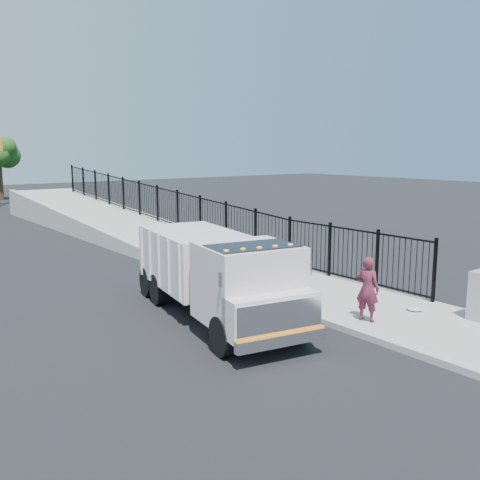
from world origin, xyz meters
TOP-DOWN VIEW (x-y plane):
  - ground at (0.00, 0.00)m, footprint 120.00×120.00m
  - sidewalk at (1.93, -2.00)m, footprint 3.55×12.00m
  - curb at (0.00, -2.00)m, footprint 0.30×12.00m
  - ramp at (2.12, 16.00)m, footprint 3.95×24.06m
  - iron_fence at (3.55, 12.00)m, footprint 0.10×28.00m
  - truck at (-2.00, 0.73)m, footprint 3.34×7.02m
  - worker at (0.73, -1.94)m, footprint 0.55×0.69m
  - utility_cabinet at (3.10, -3.60)m, footprint 0.55×0.40m
  - debris at (2.45, -2.17)m, footprint 0.42×0.42m

SIDE VIEW (x-z plane):
  - ground at x=0.00m, z-range 0.00..0.00m
  - ramp at x=2.12m, z-range -1.60..1.60m
  - sidewalk at x=1.93m, z-range 0.00..0.12m
  - curb at x=0.00m, z-range 0.00..0.16m
  - debris at x=2.45m, z-range 0.12..0.23m
  - utility_cabinet at x=3.10m, z-range 0.12..1.37m
  - iron_fence at x=3.55m, z-range 0.00..1.80m
  - worker at x=0.73m, z-range 0.12..1.77m
  - truck at x=-2.00m, z-range 0.14..2.45m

